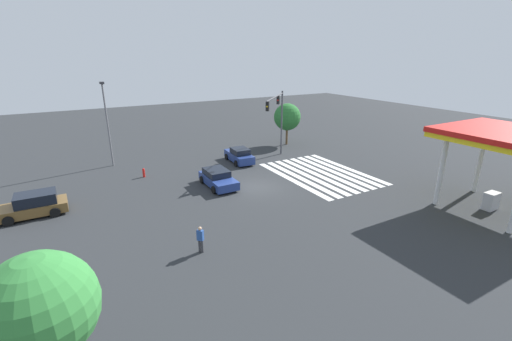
{
  "coord_description": "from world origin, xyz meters",
  "views": [
    {
      "loc": [
        -23.48,
        13.33,
        10.69
      ],
      "look_at": [
        0.0,
        0.0,
        1.49
      ],
      "focal_mm": 24.0,
      "sensor_mm": 36.0,
      "label": 1
    }
  ],
  "objects": [
    {
      "name": "car_0",
      "position": [
        7.06,
        -2.02,
        0.71
      ],
      "size": [
        4.32,
        2.2,
        1.53
      ],
      "rotation": [
        0.0,
        0.0,
        -0.06
      ],
      "color": "navy",
      "rests_on": "ground_plane"
    },
    {
      "name": "car_1",
      "position": [
        2.98,
        16.07,
        0.77
      ],
      "size": [
        2.21,
        4.35,
        1.61
      ],
      "rotation": [
        0.0,
        0.0,
        1.57
      ],
      "color": "brown",
      "rests_on": "ground_plane"
    },
    {
      "name": "fire_hydrant",
      "position": [
        7.26,
        7.7,
        0.43
      ],
      "size": [
        0.22,
        0.22,
        0.86
      ],
      "color": "red",
      "rests_on": "ground_plane"
    },
    {
      "name": "ground_plane",
      "position": [
        0.0,
        0.0,
        0.0
      ],
      "size": [
        109.53,
        109.53,
        0.0
      ],
      "primitive_type": "plane",
      "color": "#2B2D30"
    },
    {
      "name": "crosswalk_markings",
      "position": [
        0.0,
        -7.01,
        0.0
      ],
      "size": [
        10.7,
        7.25,
        0.01
      ],
      "rotation": [
        0.0,
        0.0,
        1.57
      ],
      "color": "silver",
      "rests_on": "ground_plane"
    },
    {
      "name": "car_2",
      "position": [
        1.9,
        2.66,
        0.67
      ],
      "size": [
        4.35,
        2.2,
        1.39
      ],
      "rotation": [
        0.0,
        0.0,
        3.14
      ],
      "color": "navy",
      "rests_on": "ground_plane"
    },
    {
      "name": "tree_corner_b",
      "position": [
        10.77,
        -10.5,
        3.43
      ],
      "size": [
        3.27,
        3.27,
        5.08
      ],
      "color": "brown",
      "rests_on": "ground_plane"
    },
    {
      "name": "traffic_signal_mast",
      "position": [
        6.01,
        -6.01,
        5.04
      ],
      "size": [
        5.15,
        5.15,
        7.0
      ],
      "rotation": [
        0.0,
        0.0,
        2.36
      ],
      "color": "#47474C",
      "rests_on": "ground_plane"
    },
    {
      "name": "tree_corner_a",
      "position": [
        -13.48,
        14.78,
        3.8
      ],
      "size": [
        3.29,
        3.29,
        5.45
      ],
      "color": "brown",
      "rests_on": "ground_plane"
    },
    {
      "name": "pedestrian",
      "position": [
        -7.2,
        7.68,
        0.89
      ],
      "size": [
        0.41,
        0.41,
        1.6
      ],
      "rotation": [
        0.0,
        0.0,
        -0.82
      ],
      "color": "#38383D",
      "rests_on": "ground_plane"
    },
    {
      "name": "gas_station_canopy",
      "position": [
        -12.17,
        -12.62,
        5.17
      ],
      "size": [
        7.38,
        7.38,
        5.83
      ],
      "color": "yellow",
      "rests_on": "ground_plane"
    },
    {
      "name": "street_light_pole_a",
      "position": [
        12.31,
        9.65,
        4.92
      ],
      "size": [
        0.8,
        0.36,
        8.25
      ],
      "color": "slate",
      "rests_on": "ground_plane"
    }
  ]
}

